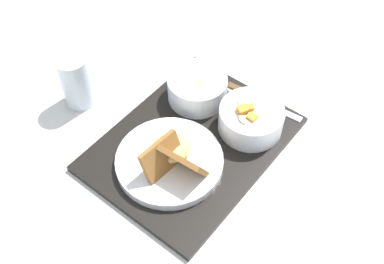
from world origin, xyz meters
name	(u,v)px	position (x,y,z in m)	size (l,w,h in m)	color
ground_plane	(192,145)	(0.00, 0.00, 0.00)	(4.00, 4.00, 0.00)	silver
serving_tray	(192,143)	(0.00, 0.00, 0.01)	(0.39, 0.30, 0.01)	black
bowl_salad	(251,118)	(-0.10, 0.07, 0.04)	(0.13, 0.13, 0.06)	silver
bowl_soup	(197,87)	(-0.10, -0.07, 0.04)	(0.12, 0.12, 0.06)	silver
plate_main	(171,160)	(0.07, 0.00, 0.03)	(0.20, 0.20, 0.09)	silver
knife	(249,96)	(-0.17, 0.02, 0.02)	(0.03, 0.18, 0.01)	silver
spoon	(242,99)	(-0.15, 0.01, 0.02)	(0.03, 0.16, 0.01)	silver
glass_water	(76,83)	(0.05, -0.26, 0.05)	(0.06, 0.06, 0.12)	silver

